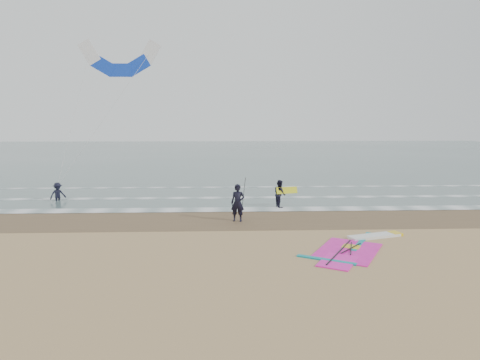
{
  "coord_description": "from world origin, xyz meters",
  "views": [
    {
      "loc": [
        -1.21,
        -15.99,
        5.16
      ],
      "look_at": [
        -0.37,
        5.0,
        2.2
      ],
      "focal_mm": 32.0,
      "sensor_mm": 36.0,
      "label": 1
    }
  ],
  "objects_px": {
    "person_standing": "(238,203)",
    "person_wading": "(58,189)",
    "person_walking": "(280,194)",
    "windsurf_rig": "(357,247)",
    "surf_kite": "(120,62)"
  },
  "relations": [
    {
      "from": "person_standing",
      "to": "surf_kite",
      "type": "bearing_deg",
      "value": 140.94
    },
    {
      "from": "person_standing",
      "to": "person_walking",
      "type": "relative_size",
      "value": 1.17
    },
    {
      "from": "person_walking",
      "to": "surf_kite",
      "type": "height_order",
      "value": "surf_kite"
    },
    {
      "from": "windsurf_rig",
      "to": "surf_kite",
      "type": "bearing_deg",
      "value": 130.13
    },
    {
      "from": "windsurf_rig",
      "to": "surf_kite",
      "type": "relative_size",
      "value": 0.53
    },
    {
      "from": "surf_kite",
      "to": "person_walking",
      "type": "bearing_deg",
      "value": -33.19
    },
    {
      "from": "person_standing",
      "to": "person_wading",
      "type": "xyz_separation_m",
      "value": [
        -11.32,
        5.97,
        -0.19
      ]
    },
    {
      "from": "surf_kite",
      "to": "windsurf_rig",
      "type": "bearing_deg",
      "value": -49.87
    },
    {
      "from": "windsurf_rig",
      "to": "person_wading",
      "type": "distance_m",
      "value": 19.27
    },
    {
      "from": "person_standing",
      "to": "windsurf_rig",
      "type": "bearing_deg",
      "value": -32.01
    },
    {
      "from": "windsurf_rig",
      "to": "person_walking",
      "type": "relative_size",
      "value": 3.22
    },
    {
      "from": "person_wading",
      "to": "person_standing",
      "type": "bearing_deg",
      "value": -67.05
    },
    {
      "from": "person_walking",
      "to": "person_wading",
      "type": "bearing_deg",
      "value": 65.93
    },
    {
      "from": "person_walking",
      "to": "person_wading",
      "type": "distance_m",
      "value": 14.16
    },
    {
      "from": "windsurf_rig",
      "to": "surf_kite",
      "type": "distance_m",
      "value": 21.92
    }
  ]
}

